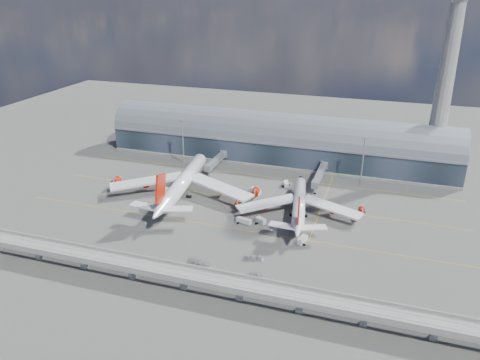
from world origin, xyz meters
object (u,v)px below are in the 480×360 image
(floodlight_mast_left, at_px, (183,141))
(service_truck_1, at_px, (261,221))
(service_truck_3, at_px, (302,240))
(airliner_right, at_px, (299,204))
(service_truck_5, at_px, (256,191))
(service_truck_2, at_px, (244,221))
(control_tower, at_px, (446,79))
(service_truck_0, at_px, (166,192))
(cargo_train_1, at_px, (200,263))
(cargo_train_0, at_px, (258,275))
(airliner_left, at_px, (182,183))
(service_truck_4, at_px, (286,184))
(floodlight_mast_right, at_px, (363,160))
(cargo_train_2, at_px, (254,258))

(floodlight_mast_left, distance_m, service_truck_1, 85.41)
(service_truck_3, bearing_deg, airliner_right, 121.81)
(airliner_right, xyz_separation_m, service_truck_5, (-24.72, 15.23, -3.59))
(service_truck_5, bearing_deg, service_truck_2, -144.99)
(service_truck_2, bearing_deg, control_tower, -27.68)
(service_truck_1, height_order, service_truck_5, service_truck_5)
(floodlight_mast_left, relative_size, airliner_right, 0.42)
(control_tower, xyz_separation_m, service_truck_3, (-52.32, -95.59, -50.26))
(floodlight_mast_left, bearing_deg, service_truck_0, -76.88)
(floodlight_mast_left, height_order, cargo_train_1, floodlight_mast_left)
(service_truck_0, bearing_deg, control_tower, 5.01)
(service_truck_2, bearing_deg, cargo_train_1, -174.54)
(floodlight_mast_left, bearing_deg, cargo_train_1, -62.49)
(service_truck_1, relative_size, service_truck_3, 0.85)
(service_truck_3, xyz_separation_m, cargo_train_0, (-10.50, -28.53, -0.50))
(service_truck_3, height_order, service_truck_5, service_truck_5)
(floodlight_mast_left, xyz_separation_m, airliner_left, (18.11, -41.09, -6.75))
(control_tower, height_order, service_truck_1, control_tower)
(floodlight_mast_left, height_order, service_truck_5, floodlight_mast_left)
(airliner_left, distance_m, service_truck_4, 53.21)
(floodlight_mast_left, bearing_deg, service_truck_2, -47.00)
(service_truck_0, bearing_deg, floodlight_mast_left, 78.60)
(floodlight_mast_right, height_order, service_truck_1, floodlight_mast_right)
(control_tower, distance_m, cargo_train_2, 141.37)
(floodlight_mast_right, xyz_separation_m, service_truck_5, (-48.46, -28.11, -12.16))
(control_tower, distance_m, cargo_train_0, 148.09)
(control_tower, distance_m, floodlight_mast_left, 143.01)
(floodlight_mast_left, distance_m, service_truck_0, 45.62)
(cargo_train_1, height_order, cargo_train_2, cargo_train_1)
(cargo_train_1, bearing_deg, service_truck_3, -64.84)
(floodlight_mast_right, xyz_separation_m, airliner_left, (-81.89, -41.09, -6.75))
(service_truck_1, xyz_separation_m, service_truck_5, (-10.86, 28.91, 0.12))
(control_tower, xyz_separation_m, service_truck_2, (-79.71, -87.29, -50.33))
(service_truck_2, distance_m, service_truck_3, 28.63)
(floodlight_mast_left, height_order, cargo_train_2, floodlight_mast_left)
(service_truck_4, distance_m, service_truck_5, 18.35)
(airliner_right, distance_m, service_truck_1, 19.83)
(service_truck_3, bearing_deg, service_truck_5, 145.25)
(airliner_right, relative_size, service_truck_3, 10.28)
(floodlight_mast_right, height_order, cargo_train_2, floodlight_mast_right)
(service_truck_1, bearing_deg, cargo_train_0, -135.77)
(service_truck_0, height_order, cargo_train_0, service_truck_0)
(airliner_right, relative_size, cargo_train_2, 8.54)
(control_tower, height_order, cargo_train_0, control_tower)
(service_truck_2, height_order, cargo_train_1, service_truck_2)
(airliner_left, height_order, service_truck_4, airliner_left)
(airliner_right, height_order, service_truck_4, airliner_right)
(airliner_right, bearing_deg, floodlight_mast_left, 140.43)
(floodlight_mast_right, height_order, service_truck_0, floodlight_mast_right)
(airliner_left, xyz_separation_m, cargo_train_2, (49.66, -44.41, -6.06))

